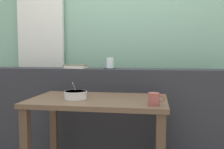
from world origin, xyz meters
The scene contains 9 objects.
outdoor_backdrop centered at (0.00, 1.10, 1.40)m, with size 4.80×0.08×2.80m, color #84B293.
curtain_left_panel centered at (-0.91, 1.00, 1.25)m, with size 0.56×0.06×2.50m, color silver.
dark_console_ledge centered at (0.00, 0.55, 0.44)m, with size 2.80×0.29×0.89m, color #2D2D33.
breakfast_table centered at (0.01, 0.00, 0.57)m, with size 1.05×0.63×0.69m.
coaster_square centered at (0.01, 0.54, 0.89)m, with size 0.10×0.10×0.01m, color black.
juice_glass centered at (0.01, 0.54, 0.94)m, with size 0.07×0.07×0.10m.
closed_book centered at (-0.33, 0.51, 0.91)m, with size 0.22×0.16×0.04m.
soup_bowl centered at (-0.16, -0.05, 0.72)m, with size 0.18×0.18×0.13m.
ceramic_mug centered at (0.44, -0.20, 0.73)m, with size 0.11×0.08×0.08m.
Camera 1 is at (0.44, -1.95, 1.04)m, focal length 41.82 mm.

